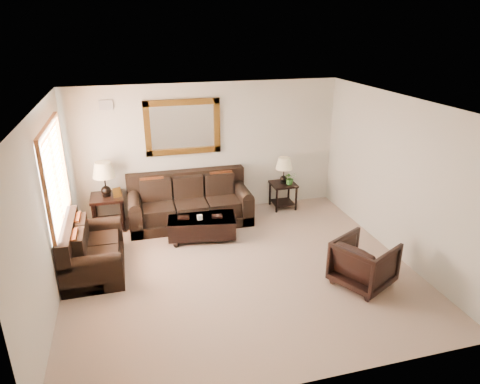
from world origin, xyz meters
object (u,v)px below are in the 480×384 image
object	(u,v)px
sofa	(190,205)
armchair	(364,261)
loveseat	(90,253)
end_table_left	(105,186)
end_table_right	(284,175)
coffee_table	(202,225)

from	to	relation	value
sofa	armchair	distance (m)	3.68
loveseat	end_table_left	xyz separation A→B (m)	(0.27, 1.54, 0.57)
armchair	end_table_left	bearing A→B (deg)	23.40
sofa	end_table_left	distance (m)	1.66
end_table_right	armchair	bearing A→B (deg)	-87.26
end_table_right	armchair	xyz separation A→B (m)	(0.15, -3.11, -0.33)
loveseat	coffee_table	distance (m)	2.04
sofa	coffee_table	size ratio (longest dim) A/B	1.79
loveseat	coffee_table	bearing A→B (deg)	-71.90
coffee_table	armchair	world-z (taller)	armchair
sofa	coffee_table	bearing A→B (deg)	-82.39
loveseat	coffee_table	size ratio (longest dim) A/B	1.14
sofa	armchair	bearing A→B (deg)	-52.96
sofa	armchair	size ratio (longest dim) A/B	2.93
loveseat	armchair	size ratio (longest dim) A/B	1.87
loveseat	armchair	bearing A→B (deg)	-110.53
sofa	armchair	xyz separation A→B (m)	(2.21, -2.93, 0.05)
end_table_right	armchair	world-z (taller)	end_table_right
end_table_left	armchair	distance (m)	4.89
sofa	end_table_left	bearing A→B (deg)	175.55
armchair	loveseat	bearing A→B (deg)	41.81
end_table_right	coffee_table	bearing A→B (deg)	-154.02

